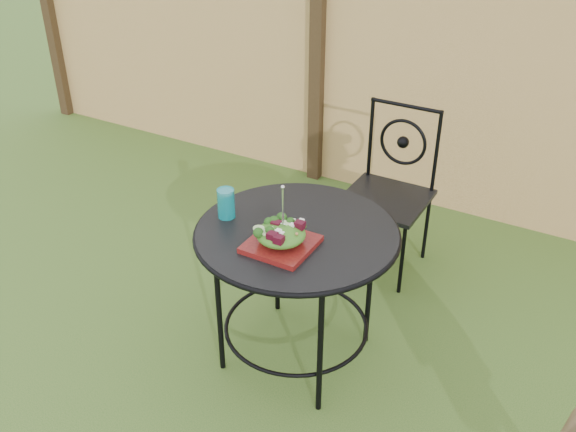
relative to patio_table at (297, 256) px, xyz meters
The scene contains 7 objects.
fence 1.90m from the patio_table, 75.10° to the left, with size 8.00×0.12×1.90m.
patio_table is the anchor object (origin of this frame).
patio_chair 0.99m from the patio_table, 86.48° to the left, with size 0.46×0.46×0.95m.
salad_plate 0.21m from the patio_table, 88.11° to the right, with size 0.27×0.27×0.02m, color #4A0A0E.
salad 0.25m from the patio_table, 88.11° to the right, with size 0.21×0.21×0.08m, color #235614.
fork 0.36m from the patio_table, 84.26° to the right, with size 0.01×0.01×0.18m, color silver.
drinking_glass 0.40m from the patio_table, behind, with size 0.08×0.08×0.14m, color #0B7A83.
Camera 1 is at (0.68, -1.72, 2.23)m, focal length 40.00 mm.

